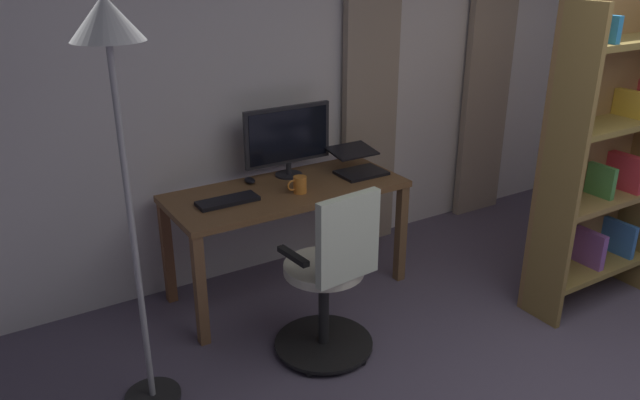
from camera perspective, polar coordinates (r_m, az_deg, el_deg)
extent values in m
cube|color=silver|center=(4.44, 0.62, 11.84)|extent=(5.30, 0.10, 2.68)
cube|color=tan|center=(5.31, 15.12, 11.20)|extent=(0.46, 0.06, 2.39)
cube|color=tan|center=(4.54, 4.65, 10.13)|extent=(0.45, 0.06, 2.39)
cube|color=brown|center=(3.93, -3.05, 0.82)|extent=(1.51, 0.63, 0.04)
cube|color=brown|center=(4.24, 7.39, -3.07)|extent=(0.06, 0.06, 0.69)
cube|color=brown|center=(3.60, -10.88, -8.16)|extent=(0.06, 0.06, 0.69)
cube|color=brown|center=(4.64, 3.14, -0.61)|extent=(0.06, 0.06, 0.69)
cube|color=brown|center=(4.06, -13.76, -4.70)|extent=(0.06, 0.06, 0.69)
cylinder|color=black|center=(3.65, 0.34, -12.92)|extent=(0.56, 0.56, 0.02)
sphere|color=black|center=(3.79, 3.51, -11.74)|extent=(0.05, 0.05, 0.05)
sphere|color=black|center=(3.86, -0.95, -11.02)|extent=(0.05, 0.05, 0.05)
sphere|color=black|center=(3.66, -3.81, -13.12)|extent=(0.05, 0.05, 0.05)
sphere|color=black|center=(3.46, -0.94, -15.47)|extent=(0.05, 0.05, 0.05)
sphere|color=black|center=(3.54, 3.87, -14.47)|extent=(0.05, 0.05, 0.05)
cylinder|color=black|center=(3.52, 0.35, -9.88)|extent=(0.06, 0.06, 0.46)
cylinder|color=beige|center=(3.39, 0.36, -6.24)|extent=(0.48, 0.48, 0.05)
cube|color=silver|center=(3.14, 2.58, -3.53)|extent=(0.38, 0.08, 0.46)
cube|color=black|center=(3.23, -2.48, -5.14)|extent=(0.06, 0.24, 0.03)
cube|color=black|center=(3.44, 3.02, -3.31)|extent=(0.06, 0.24, 0.03)
cylinder|color=#232328|center=(4.14, -2.87, 2.33)|extent=(0.18, 0.18, 0.01)
cylinder|color=#232328|center=(4.13, -2.88, 2.91)|extent=(0.04, 0.04, 0.08)
cube|color=#232328|center=(4.06, -2.98, 5.97)|extent=(0.61, 0.03, 0.38)
cube|color=black|center=(4.05, -2.86, 5.91)|extent=(0.56, 0.01, 0.33)
cube|color=black|center=(3.73, -8.43, -0.08)|extent=(0.37, 0.14, 0.02)
cube|color=black|center=(4.17, 3.79, 2.50)|extent=(0.31, 0.23, 0.02)
cube|color=black|center=(4.22, 2.94, 4.52)|extent=(0.31, 0.23, 0.04)
ellipsoid|color=black|center=(4.02, -6.44, 1.79)|extent=(0.06, 0.10, 0.04)
cylinder|color=orange|center=(3.83, -1.85, 1.42)|extent=(0.08, 0.08, 0.10)
torus|color=orange|center=(3.81, -2.54, 1.34)|extent=(0.07, 0.01, 0.07)
cube|color=olive|center=(3.78, 21.03, 2.22)|extent=(0.04, 0.30, 1.88)
cube|color=olive|center=(4.19, 23.30, 3.76)|extent=(0.90, 0.04, 1.88)
cube|color=olive|center=(4.38, 23.29, -5.53)|extent=(0.83, 0.30, 0.04)
cube|color=olive|center=(4.19, 24.25, 0.19)|extent=(0.83, 0.30, 0.04)
cube|color=olive|center=(4.06, 25.29, 6.37)|extent=(0.83, 0.30, 0.04)
cube|color=olive|center=(3.97, 26.41, 12.90)|extent=(0.83, 0.30, 0.04)
cube|color=#8C56AD|center=(4.30, 23.35, -4.05)|extent=(0.05, 0.22, 0.23)
cube|color=#D23240|center=(4.32, 26.09, 2.31)|extent=(0.07, 0.26, 0.22)
cube|color=#2C84C0|center=(3.71, 24.02, 14.17)|extent=(0.04, 0.26, 0.14)
cube|color=#3972BE|center=(4.54, 25.60, -3.11)|extent=(0.04, 0.23, 0.23)
cube|color=#4A9448|center=(4.13, 24.28, 1.61)|extent=(0.04, 0.18, 0.20)
cube|color=gold|center=(4.16, 26.64, 7.84)|extent=(0.06, 0.22, 0.15)
cylinder|color=black|center=(3.44, -15.01, -16.91)|extent=(0.28, 0.28, 0.02)
cylinder|color=#A5A5A8|center=(2.97, -16.66, -3.57)|extent=(0.03, 0.03, 1.78)
cone|color=white|center=(2.71, -18.99, 15.48)|extent=(0.30, 0.30, 0.18)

